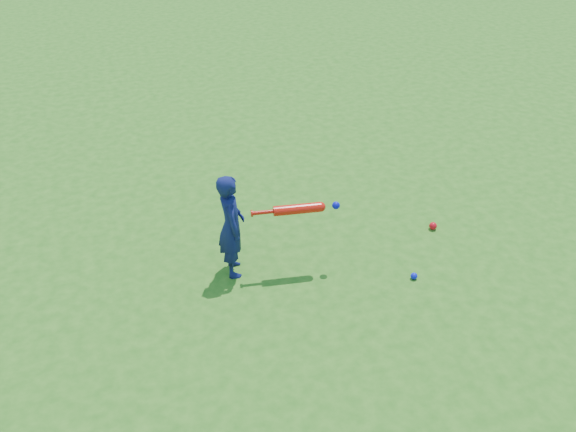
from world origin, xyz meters
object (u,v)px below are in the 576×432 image
object	(u,v)px
ground_ball_red	(433,226)
bat_swing	(301,209)
child	(231,226)
ground_ball_blue	(414,276)

from	to	relation	value
ground_ball_red	bat_swing	xyz separation A→B (m)	(-1.45, -0.22, 0.59)
child	bat_swing	distance (m)	0.62
ground_ball_red	ground_ball_blue	bearing A→B (deg)	-128.17
ground_ball_red	ground_ball_blue	world-z (taller)	ground_ball_red
ground_ball_blue	bat_swing	bearing A→B (deg)	153.67
ground_ball_blue	ground_ball_red	bearing A→B (deg)	51.83
child	bat_swing	bearing A→B (deg)	-95.93
child	ground_ball_red	bearing A→B (deg)	-82.26
child	bat_swing	xyz separation A→B (m)	(0.60, -0.11, 0.14)
bat_swing	child	bearing A→B (deg)	175.36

